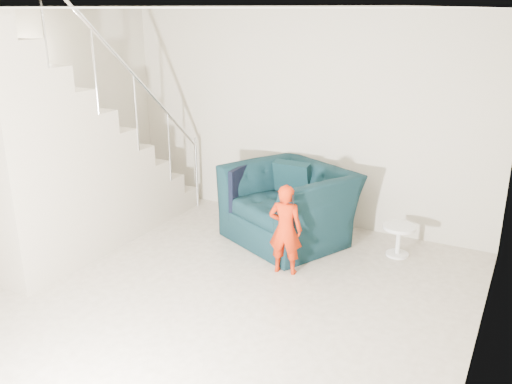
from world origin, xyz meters
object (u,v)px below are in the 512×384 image
side_table (399,235)px  staircase (62,172)px  toddler (285,229)px  armchair (289,205)px

side_table → staircase: bearing=-155.0°
staircase → side_table: bearing=25.0°
toddler → staircase: size_ratio=0.27×
armchair → staircase: staircase is taller
armchair → side_table: bearing=32.6°
toddler → staircase: bearing=3.9°
armchair → toddler: 0.88m
toddler → staircase: staircase is taller
armchair → side_table: size_ratio=3.74×
armchair → staircase: (-2.18, -1.45, 0.50)m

